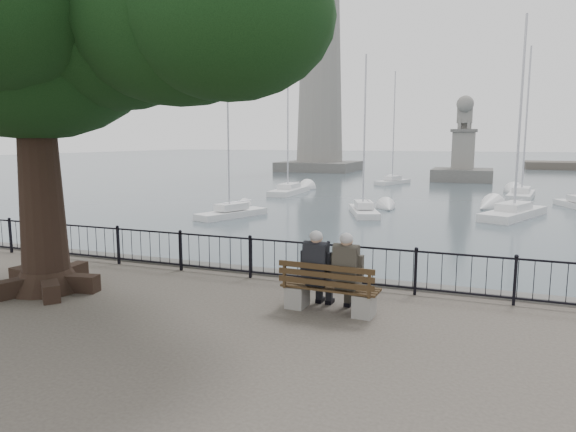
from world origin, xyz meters
The scene contains 14 objects.
harbor centered at (0.00, 3.00, -0.50)m, with size 260.00×260.00×1.20m.
railing centered at (0.00, 2.50, 0.56)m, with size 22.06×0.06×1.00m.
bench centered at (1.55, 0.73, 0.36)m, with size 1.97×0.68×1.03m.
person_left centered at (1.29, 0.86, 0.75)m, with size 0.49×0.82×1.63m.
person_right centered at (1.91, 0.83, 0.75)m, with size 0.49×0.82×1.63m.
tree centered at (-4.04, 0.03, 5.95)m, with size 11.08×7.73×9.04m.
lighthouse centered at (-18.00, 62.00, 12.33)m, with size 10.35×10.35×31.55m.
lion_monument centered at (2.00, 49.93, 1.29)m, with size 6.19×6.19×9.09m.
sailboat_a centered at (-9.17, 17.32, -0.72)m, with size 2.82×4.75×8.47m.
sailboat_b centered at (-2.30, 21.03, -0.70)m, with size 2.82×4.84×9.35m.
sailboat_c centered at (5.95, 22.95, -0.68)m, with size 3.96×6.31×11.33m.
sailboat_e centered at (-10.67, 30.55, -0.63)m, with size 1.75×5.95×13.22m.
sailboat_g centered at (6.97, 33.99, -0.68)m, with size 2.41×6.05×11.39m.
sailboat_h centered at (-4.36, 43.30, -0.65)m, with size 3.03×4.98×11.19m.
Camera 1 is at (4.31, -8.72, 3.38)m, focal length 32.00 mm.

